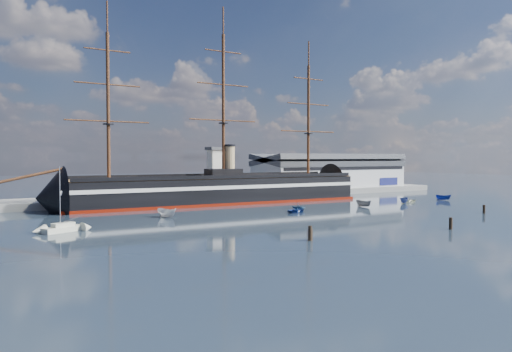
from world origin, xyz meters
TOP-DOWN VIEW (x-y plane):
  - ground at (0.00, 40.00)m, footprint 600.00×600.00m
  - quay at (10.00, 76.00)m, footprint 180.00×18.00m
  - warehouse at (58.00, 80.00)m, footprint 63.00×21.00m
  - quay_tower at (3.00, 73.00)m, footprint 5.00×5.00m
  - warship at (-4.85, 60.00)m, footprint 113.23×20.29m
  - sailboat at (-53.49, 25.67)m, footprint 7.83×4.85m
  - motorboat_a at (-29.00, 36.00)m, footprint 7.14×4.34m
  - motorboat_b at (2.14, 28.28)m, footprint 1.79×3.45m
  - motorboat_c at (25.91, 29.37)m, footprint 6.27×2.60m
  - motorboat_d at (5.37, 31.94)m, footprint 6.16×5.09m
  - motorboat_e at (48.43, 32.57)m, footprint 1.85×3.52m
  - motorboat_f at (62.95, 31.45)m, footprint 5.95×3.79m
  - motorboat_g at (43.48, 30.51)m, footprint 4.28×6.00m
  - piling_near_left at (-21.46, -6.07)m, footprint 0.64×0.64m
  - piling_near_mid at (9.01, -10.44)m, footprint 0.64×0.64m
  - piling_far_right at (39.15, 2.14)m, footprint 0.64×0.64m

SIDE VIEW (x-z plane):
  - ground at x=0.00m, z-range 0.00..0.00m
  - quay at x=10.00m, z-range -1.00..1.00m
  - motorboat_a at x=-29.00m, z-range -1.34..1.34m
  - motorboat_b at x=2.14m, z-range -0.77..0.77m
  - motorboat_c at x=25.91m, z-range -1.23..1.23m
  - motorboat_d at x=5.37m, z-range -1.05..1.05m
  - motorboat_e at x=48.43m, z-range -0.78..0.78m
  - motorboat_f at x=62.95m, z-range -1.12..1.12m
  - motorboat_g at x=43.48m, z-range -1.13..1.13m
  - piling_near_left at x=-21.46m, z-range -1.57..1.57m
  - piling_near_mid at x=9.01m, z-range -1.49..1.49m
  - piling_far_right at x=39.15m, z-range -1.40..1.40m
  - sailboat at x=-53.49m, z-range -5.27..6.81m
  - warship at x=-4.85m, z-range -22.93..31.01m
  - warehouse at x=58.00m, z-range 2.18..13.78m
  - quay_tower at x=3.00m, z-range 2.25..17.25m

